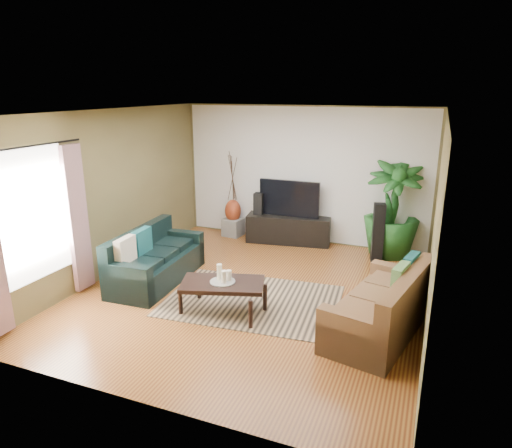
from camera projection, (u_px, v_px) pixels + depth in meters
The scene contains 27 objects.
floor at pixel (251, 293), 6.98m from camera, with size 5.50×5.50×0.00m, color #9A6027.
ceiling at pixel (251, 112), 6.20m from camera, with size 5.50×5.50×0.00m, color white.
wall_back at pixel (303, 175), 9.04m from camera, with size 5.00×5.00×0.00m, color brown.
wall_front at pixel (136, 279), 4.14m from camera, with size 5.00×5.00×0.00m, color brown.
wall_left at pixel (110, 194), 7.48m from camera, with size 5.50×5.50×0.00m, color brown.
wall_right at pixel (435, 226), 5.71m from camera, with size 5.50×5.50×0.00m, color brown.
backwall_panel at pixel (303, 175), 9.03m from camera, with size 4.90×4.90×0.00m, color white.
window_pane at pixel (32, 215), 6.03m from camera, with size 1.80×1.80×0.00m, color white.
curtain_far at pixel (78, 219), 6.75m from camera, with size 0.08×0.35×2.20m, color gray.
curtain_rod at pixel (25, 147), 5.75m from camera, with size 0.03×0.03×1.90m, color black.
sofa_left at pixel (157, 256), 7.31m from camera, with size 1.87×0.80×0.85m, color black.
sofa_right at pixel (380, 301), 5.78m from camera, with size 1.89×0.85×0.85m, color brown.
area_rug at pixel (252, 301), 6.72m from camera, with size 2.50×1.77×0.01m, color #9E815D.
coffee_table at pixel (223, 297), 6.32m from camera, with size 1.13×0.61×0.46m, color black.
candle_tray at pixel (223, 282), 6.25m from camera, with size 0.35×0.35×0.02m, color gray.
candle_tall at pixel (219, 272), 6.26m from camera, with size 0.07×0.07×0.23m, color white.
candle_mid at pixel (224, 277), 6.17m from camera, with size 0.07×0.07×0.17m, color white.
candle_short at pixel (229, 275), 6.25m from camera, with size 0.07×0.07×0.14m, color beige.
tv_stand at pixel (288, 229), 9.20m from camera, with size 1.67×0.50×0.56m, color black.
television at pixel (289, 198), 9.02m from camera, with size 1.22×0.07×0.72m, color black.
speaker_left at pixel (259, 217), 9.28m from camera, with size 0.18×0.20×0.99m, color black.
speaker_right at pixel (378, 233), 8.12m from camera, with size 0.19×0.21×1.07m, color black.
potted_plant at pixel (392, 209), 8.33m from camera, with size 1.00×1.00×1.78m, color #194D1C.
plant_pot at pixel (389, 248), 8.54m from camera, with size 0.33×0.33×0.26m, color black.
pedestal at pixel (233, 227), 9.66m from camera, with size 0.37×0.37×0.37m, color gray.
vase at pixel (233, 211), 9.56m from camera, with size 0.34×0.34×0.47m, color maroon.
side_table at pixel (157, 243), 8.48m from camera, with size 0.48×0.48×0.51m, color olive.
Camera 1 is at (2.43, -5.90, 3.02)m, focal length 32.00 mm.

